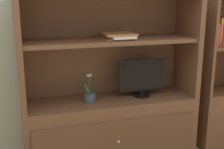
# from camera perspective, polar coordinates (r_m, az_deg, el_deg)

# --- Properties ---
(painted_rear_wall) EXTENTS (6.00, 0.10, 2.80)m
(painted_rear_wall) POSITION_cam_1_polar(r_m,az_deg,el_deg) (3.01, -2.21, 11.47)
(painted_rear_wall) COLOR #ADB29E
(painted_rear_wall) RESTS_ON ground_plane
(media_console) EXTENTS (1.63, 0.51, 1.63)m
(media_console) POSITION_cam_1_polar(r_m,az_deg,el_deg) (2.88, -0.33, -6.91)
(media_console) COLOR brown
(media_console) RESTS_ON ground_plane
(tv_monitor) EXTENTS (0.47, 0.17, 0.36)m
(tv_monitor) POSITION_cam_1_polar(r_m,az_deg,el_deg) (2.86, 5.81, -0.45)
(tv_monitor) COLOR black
(tv_monitor) RESTS_ON media_console
(potted_plant) EXTENTS (0.11, 0.11, 0.27)m
(potted_plant) POSITION_cam_1_polar(r_m,az_deg,el_deg) (2.75, -4.28, -4.18)
(potted_plant) COLOR #384C56
(potted_plant) RESTS_ON media_console
(magazine_stack) EXTENTS (0.29, 0.35, 0.05)m
(magazine_stack) POSITION_cam_1_polar(r_m,az_deg,el_deg) (2.71, 1.17, 7.48)
(magazine_stack) COLOR #A56638
(magazine_stack) RESTS_ON media_console
(bookshelf_tall) EXTENTS (0.49, 0.38, 1.65)m
(bookshelf_tall) POSITION_cam_1_polar(r_m,az_deg,el_deg) (3.39, 19.77, -3.77)
(bookshelf_tall) COLOR brown
(bookshelf_tall) RESTS_ON ground_plane
(upright_book_row) EXTENTS (0.19, 0.18, 0.27)m
(upright_book_row) POSITION_cam_1_polar(r_m,az_deg,el_deg) (3.19, 19.51, 7.51)
(upright_book_row) COLOR silver
(upright_book_row) RESTS_ON bookshelf_tall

